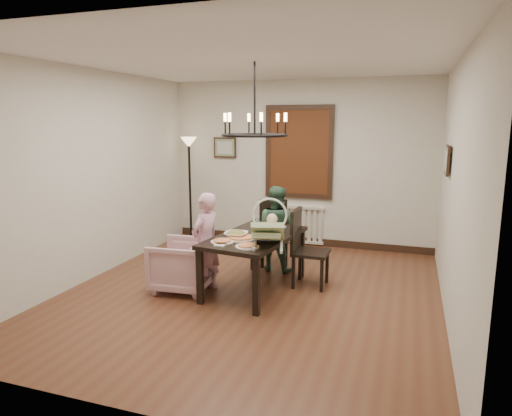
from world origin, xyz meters
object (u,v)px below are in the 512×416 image
Objects in this scene: seated_man at (275,235)px; drinking_glass at (261,228)px; elderly_woman at (206,251)px; floor_lamp at (190,190)px; dining_table at (255,242)px; armchair at (182,265)px; chair_right at (311,248)px; baby_bouncer at (268,230)px; chair_far at (274,233)px.

seated_man is 6.52× the size of drinking_glass.
floor_lamp is at bearing -134.50° from elderly_woman.
dining_table is at bearing -124.40° from drinking_glass.
armchair is at bearing -157.85° from drinking_glass.
floor_lamp is at bearing -160.72° from armchair.
chair_right is 1.00× the size of seated_man.
floor_lamp reaches higher than baby_bouncer.
seated_man is at bearing -88.15° from chair_far.
floor_lamp reaches higher than armchair.
elderly_woman is (-0.57, -0.23, -0.11)m from dining_table.
elderly_woman is at bearing -150.72° from dining_table.
dining_table is at bearing 111.06° from baby_bouncer.
dining_table is 0.62m from elderly_woman.
chair_right is at bearing 151.04° from seated_man.
baby_bouncer reaches higher than seated_man.
elderly_woman reaches higher than drinking_glass.
dining_table is 1.59× the size of chair_right.
chair_right is 0.79m from seated_man.
armchair is at bearing 159.03° from baby_bouncer.
chair_far is 1.61m from armchair.
drinking_glass is at bearing -102.15° from chair_far.
chair_right is 0.94m from baby_bouncer.
dining_table is 0.59m from baby_bouncer.
floor_lamp is (-2.20, 2.41, -0.00)m from baby_bouncer.
dining_table is 2.78× the size of baby_bouncer.
elderly_woman is 0.97m from baby_bouncer.
chair_far reaches higher than armchair.
chair_far reaches higher than dining_table.
seated_man is 1.35m from baby_bouncer.
chair_far is at bearing -59.81° from seated_man.
drinking_glass is at bearing -44.28° from floor_lamp.
seated_man reaches higher than chair_far.
dining_table is 0.90× the size of floor_lamp.
chair_far is 0.53× the size of floor_lamp.
chair_far is at bearing 97.41° from drinking_glass.
elderly_woman reaches higher than chair_far.
elderly_woman reaches higher than dining_table.
chair_far is at bearing 101.43° from dining_table.
baby_bouncer is (0.88, -0.19, 0.38)m from elderly_woman.
chair_right is at bearing 51.40° from baby_bouncer.
dining_table is at bearing 97.28° from seated_man.
seated_man reaches higher than armchair.
elderly_woman is 6.69× the size of drinking_glass.
chair_far is 1.34× the size of armchair.
armchair is (-0.80, -1.38, -0.15)m from chair_far.
chair_far is 1.65× the size of baby_bouncer.
baby_bouncer is at bearing -63.60° from drinking_glass.
elderly_woman reaches higher than seated_man.
dining_table is 1.59× the size of seated_man.
baby_bouncer reaches higher than chair_right.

